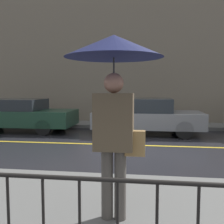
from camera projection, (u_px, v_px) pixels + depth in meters
The scene contains 9 objects.
ground_plane at pixel (131, 145), 8.17m from camera, with size 80.00×80.00×0.00m, color black.
sidewalk_near at pixel (107, 219), 3.39m from camera, with size 28.00×3.17×0.15m.
sidewalk_far at pixel (137, 125), 12.17m from camera, with size 28.00×1.62×0.15m.
lane_marking at pixel (131, 145), 8.17m from camera, with size 25.20×0.12×0.01m.
building_storefront at pixel (138, 54), 12.82m from camera, with size 28.00×0.30×6.89m.
railing_foreground at pixel (80, 221), 2.01m from camera, with size 12.00×0.04×0.94m.
pedestrian at pixel (114, 73), 3.09m from camera, with size 1.17×1.17×2.23m.
car_dark_green at pixel (16, 114), 10.90m from camera, with size 4.75×1.88×1.33m.
car_grey at pixel (146, 116), 10.16m from camera, with size 4.15×1.88×1.39m.
Camera 1 is at (0.51, -8.05, 1.75)m, focal length 42.00 mm.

